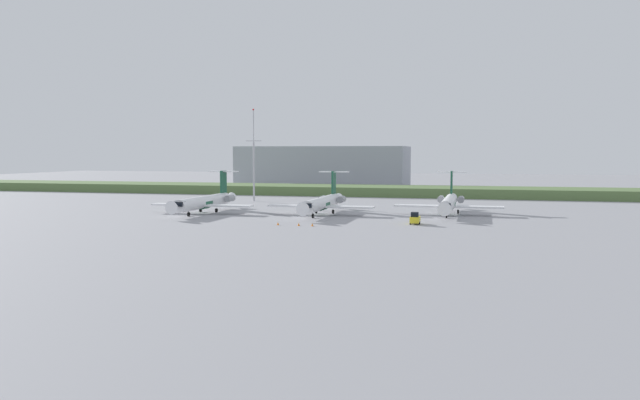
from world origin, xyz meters
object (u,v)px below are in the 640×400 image
(regional_jet_second, at_px, (323,203))
(antenna_mast, at_px, (254,163))
(safety_cone_mid_marker, at_px, (299,224))
(baggage_tug, at_px, (415,219))
(regional_jet_third, at_px, (449,203))
(safety_cone_front_marker, at_px, (278,224))
(regional_jet_nearest, at_px, (205,201))
(safety_cone_rear_marker, at_px, (312,225))

(regional_jet_second, height_order, antenna_mast, antenna_mast)
(safety_cone_mid_marker, bearing_deg, baggage_tug, 21.53)
(regional_jet_third, xyz_separation_m, safety_cone_front_marker, (-29.12, -28.63, -2.26))
(antenna_mast, relative_size, safety_cone_front_marker, 45.65)
(regional_jet_nearest, xyz_separation_m, baggage_tug, (47.07, -10.74, -1.53))
(antenna_mast, distance_m, safety_cone_mid_marker, 61.83)
(regional_jet_nearest, bearing_deg, antenna_mast, 92.62)
(regional_jet_nearest, relative_size, safety_cone_mid_marker, 56.36)
(regional_jet_third, bearing_deg, antenna_mast, 154.88)
(regional_jet_second, xyz_separation_m, baggage_tug, (21.23, -14.07, -1.53))
(safety_cone_front_marker, height_order, safety_cone_rear_marker, same)
(antenna_mast, relative_size, safety_cone_mid_marker, 45.65)
(baggage_tug, distance_m, safety_cone_mid_marker, 21.64)
(baggage_tug, xyz_separation_m, safety_cone_mid_marker, (-20.12, -7.94, -0.73))
(baggage_tug, height_order, safety_cone_rear_marker, baggage_tug)
(regional_jet_nearest, relative_size, baggage_tug, 9.69)
(baggage_tug, bearing_deg, regional_jet_third, 76.42)
(safety_cone_rear_marker, bearing_deg, antenna_mast, 120.00)
(regional_jet_second, relative_size, regional_jet_third, 1.00)
(baggage_tug, height_order, safety_cone_mid_marker, baggage_tug)
(regional_jet_nearest, distance_m, regional_jet_second, 26.05)
(regional_jet_third, bearing_deg, safety_cone_rear_marker, -128.20)
(regional_jet_third, height_order, safety_cone_rear_marker, regional_jet_third)
(regional_jet_third, xyz_separation_m, safety_cone_rear_marker, (-22.59, -28.71, -2.26))
(regional_jet_nearest, bearing_deg, regional_jet_third, 10.91)
(regional_jet_third, bearing_deg, safety_cone_mid_marker, -131.20)
(antenna_mast, bearing_deg, safety_cone_mid_marker, -62.08)
(antenna_mast, bearing_deg, safety_cone_front_marker, -65.45)
(antenna_mast, bearing_deg, safety_cone_rear_marker, -60.00)
(regional_jet_nearest, distance_m, regional_jet_third, 53.05)
(regional_jet_nearest, height_order, safety_cone_rear_marker, regional_jet_nearest)
(safety_cone_rear_marker, bearing_deg, safety_cone_front_marker, 179.31)
(baggage_tug, distance_m, safety_cone_rear_marker, 19.29)
(antenna_mast, xyz_separation_m, safety_cone_mid_marker, (28.56, -53.90, -10.11))
(antenna_mast, height_order, safety_cone_rear_marker, antenna_mast)
(regional_jet_nearest, distance_m, safety_cone_front_marker, 29.64)
(baggage_tug, bearing_deg, regional_jet_nearest, 167.15)
(regional_jet_second, distance_m, safety_cone_rear_marker, 22.42)
(antenna_mast, bearing_deg, regional_jet_second, -49.29)
(regional_jet_second, distance_m, regional_jet_third, 27.10)
(regional_jet_nearest, xyz_separation_m, safety_cone_front_marker, (22.97, -18.59, -2.26))
(regional_jet_second, distance_m, safety_cone_front_marker, 22.22)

